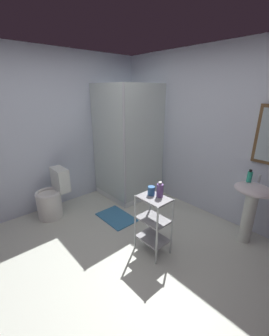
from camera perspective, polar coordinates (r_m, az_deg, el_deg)
ground_plane at (r=2.75m, az=-4.70°, el=-23.94°), size 4.20×4.20×0.02m
wall_back at (r=3.47m, az=20.16°, el=8.06°), size 4.20×0.14×2.50m
wall_left at (r=3.71m, az=-23.05°, el=8.36°), size 0.10×4.20×2.50m
shower_stall at (r=3.96m, az=-1.82°, el=-1.23°), size 0.92×0.92×2.00m
pedestal_sink at (r=3.09m, az=28.53°, el=-7.83°), size 0.46×0.37×0.81m
sink_faucet at (r=3.09m, az=30.17°, el=-2.41°), size 0.03×0.03×0.10m
toilet at (r=3.62m, az=-20.94°, el=-7.33°), size 0.37×0.49×0.76m
storage_cart at (r=2.64m, az=5.00°, el=-13.65°), size 0.38×0.28×0.74m
hand_soap_bottle at (r=3.04m, az=28.18°, el=-1.98°), size 0.06×0.06×0.16m
conditioner_bottle_purple at (r=2.48m, az=6.75°, el=-5.84°), size 0.08×0.08×0.18m
rinse_cup at (r=2.52m, az=4.47°, el=-6.01°), size 0.08×0.08×0.10m
bath_mat at (r=3.49m, az=-4.81°, el=-12.85°), size 0.60×0.40×0.02m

